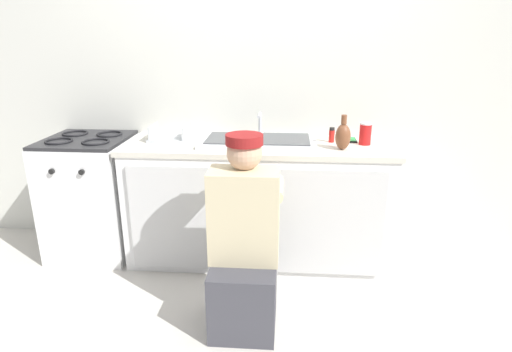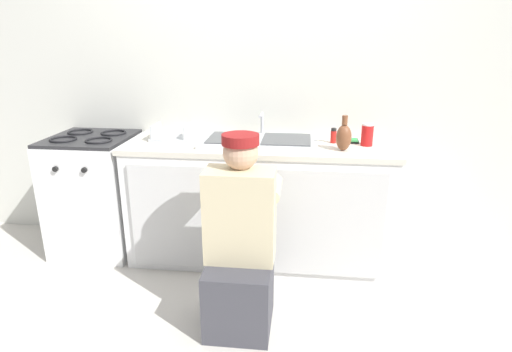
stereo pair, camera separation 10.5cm
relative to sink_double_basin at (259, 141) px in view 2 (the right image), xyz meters
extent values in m
plane|color=beige|center=(0.00, -0.30, -0.89)|extent=(12.00, 12.00, 0.00)
cube|color=silver|center=(0.00, 0.35, 0.36)|extent=(6.00, 0.10, 2.50)
cube|color=white|center=(0.00, 0.00, -0.47)|extent=(1.83, 0.60, 0.84)
cube|color=silver|center=(-0.44, -0.31, -0.47)|extent=(0.81, 0.02, 0.74)
cube|color=silver|center=(0.44, -0.31, -0.47)|extent=(0.81, 0.02, 0.74)
cube|color=beige|center=(0.00, 0.00, -0.04)|extent=(1.87, 0.62, 0.04)
cube|color=silver|center=(0.00, 0.00, 0.00)|extent=(0.80, 0.44, 0.03)
cube|color=#4C4F51|center=(-0.19, 0.00, 0.01)|extent=(0.33, 0.35, 0.01)
cube|color=#4C4F51|center=(0.19, 0.00, 0.01)|extent=(0.33, 0.35, 0.01)
cylinder|color=#B7BABF|center=(0.00, 0.19, 0.07)|extent=(0.02, 0.02, 0.18)
cylinder|color=#B7BABF|center=(0.00, 0.11, 0.16)|extent=(0.02, 0.16, 0.02)
cube|color=white|center=(-1.25, 0.00, -0.46)|extent=(0.59, 0.60, 0.86)
cube|color=#262628|center=(-1.25, 0.00, -0.02)|extent=(0.58, 0.59, 0.02)
torus|color=black|center=(-1.38, -0.12, 0.00)|extent=(0.19, 0.19, 0.02)
torus|color=black|center=(-1.12, -0.12, 0.00)|extent=(0.19, 0.19, 0.02)
torus|color=black|center=(-1.38, 0.12, 0.00)|extent=(0.19, 0.19, 0.02)
torus|color=black|center=(-1.12, 0.12, 0.00)|extent=(0.19, 0.19, 0.02)
cylinder|color=black|center=(-1.35, -0.31, -0.16)|extent=(0.04, 0.02, 0.04)
cylinder|color=black|center=(-1.15, -0.31, -0.16)|extent=(0.04, 0.02, 0.04)
cube|color=#3F3F47|center=(-0.02, -0.83, -0.69)|extent=(0.36, 0.40, 0.40)
cube|color=beige|center=(-0.02, -0.77, -0.23)|extent=(0.38, 0.22, 0.52)
sphere|color=tan|center=(-0.02, -0.73, 0.11)|extent=(0.19, 0.19, 0.19)
cylinder|color=maroon|center=(-0.02, -0.73, 0.18)|extent=(0.20, 0.20, 0.06)
cube|color=maroon|center=(-0.02, -0.65, 0.16)|extent=(0.13, 0.09, 0.02)
cylinder|color=beige|center=(-0.19, -0.57, -0.14)|extent=(0.08, 0.30, 0.08)
cylinder|color=beige|center=(0.15, -0.57, -0.14)|extent=(0.08, 0.30, 0.08)
cube|color=black|center=(0.66, 0.13, -0.01)|extent=(0.07, 0.14, 0.01)
cube|color=green|center=(0.66, 0.13, -0.01)|extent=(0.06, 0.12, 0.00)
cylinder|color=red|center=(0.51, 0.07, 0.02)|extent=(0.04, 0.04, 0.08)
cylinder|color=black|center=(0.51, 0.07, 0.08)|extent=(0.04, 0.04, 0.02)
cube|color=#B2B7BC|center=(-0.64, 0.04, -0.01)|extent=(0.28, 0.22, 0.02)
cube|color=#B2B7BC|center=(-0.76, 0.04, 0.04)|extent=(0.01, 0.21, 0.10)
cube|color=#B2B7BC|center=(-0.52, 0.04, 0.04)|extent=(0.01, 0.21, 0.10)
ellipsoid|color=brown|center=(0.57, -0.13, 0.07)|extent=(0.10, 0.10, 0.17)
cylinder|color=brown|center=(0.57, -0.13, 0.18)|extent=(0.04, 0.04, 0.06)
cylinder|color=red|center=(0.74, 0.02, 0.05)|extent=(0.08, 0.08, 0.14)
cylinder|color=white|center=(0.74, 0.02, 0.13)|extent=(0.08, 0.08, 0.01)
camera|label=1|loc=(0.21, -2.90, 0.71)|focal=30.00mm
camera|label=2|loc=(0.31, -2.89, 0.71)|focal=30.00mm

